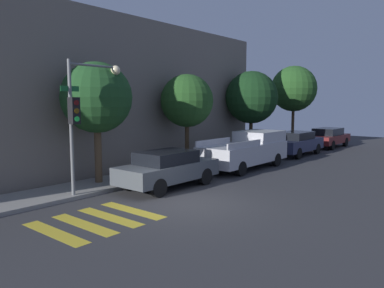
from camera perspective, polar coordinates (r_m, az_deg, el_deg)
name	(u,v)px	position (r m, az deg, el deg)	size (l,w,h in m)	color
ground_plane	(186,204)	(12.48, -0.86, -9.12)	(60.00, 60.00, 0.00)	#333335
sidewalk	(105,184)	(15.54, -13.06, -5.92)	(26.00, 2.21, 0.14)	gray
building_row	(44,95)	(18.99, -21.65, 7.01)	(26.00, 6.00, 7.39)	slate
crosswalk	(97,221)	(11.12, -14.28, -11.24)	(3.06, 2.60, 0.00)	gold
traffic_light_pole	(84,104)	(13.55, -16.11, 5.85)	(2.49, 0.56, 4.77)	slate
sedan_near_corner	(168,168)	(14.65, -3.71, -3.70)	(4.31, 1.80, 1.46)	#4C5156
pickup_truck	(247,150)	(19.23, 8.36, -0.86)	(5.55, 2.06, 1.82)	#BCBCC1
sedan_middle	(296,143)	(24.44, 15.60, 0.18)	(4.66, 1.77, 1.50)	#2D3351
sedan_far_end	(328,137)	(29.60, 20.05, 0.99)	(4.64, 1.80, 1.44)	maroon
tree_near_corner	(97,98)	(15.25, -14.33, 6.81)	(2.79, 2.79, 4.92)	brown
tree_midblock	(187,101)	(18.98, -0.77, 6.57)	(2.67, 2.67, 4.75)	#4C3823
tree_far_end	(251,98)	(24.08, 9.04, 7.01)	(3.30, 3.30, 5.30)	#42301E
tree_behind_truck	(294,89)	(29.54, 15.25, 8.11)	(3.42, 3.42, 6.07)	#4C3823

